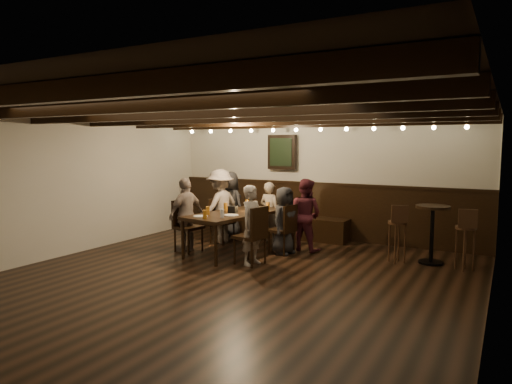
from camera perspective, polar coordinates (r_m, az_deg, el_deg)
The scene contains 27 objects.
room at distance 8.35m, azimuth 2.87°, elevation 0.20°, with size 7.00×7.00×7.00m.
dining_table at distance 8.06m, azimuth -2.69°, elevation -2.99°, with size 1.13×2.01×0.72m.
chair_left_near at distance 8.92m, azimuth -4.33°, elevation -4.69°, with size 0.45×0.45×0.86m.
chair_left_far at distance 8.29m, azimuth -8.52°, elevation -5.44°, with size 0.48×0.48×0.92m.
chair_right_near at distance 8.05m, azimuth 3.34°, elevation -5.83°, with size 0.45×0.45×0.87m.
chair_right_far at distance 7.34m, azimuth -0.65°, elevation -6.83°, with size 0.49×0.49×0.94m.
person_bench_left at distance 9.31m, azimuth -3.33°, elevation -1.62°, with size 0.67×0.43×1.36m, color #2A2A2C.
person_bench_centre at distance 8.88m, azimuth 1.71°, elevation -2.55°, with size 0.43×0.28×1.19m, color gray.
person_bench_right at distance 8.26m, azimuth 6.16°, elevation -2.84°, with size 0.63×0.49×1.30m, color #511B26.
person_left_near at distance 8.87m, azimuth -4.50°, elevation -1.78°, with size 0.93×0.53×1.43m, color #9E9086.
person_left_far at distance 8.24m, azimuth -8.71°, elevation -2.82°, with size 0.77×0.32×1.32m, color gray.
person_right_near at distance 7.97m, azimuth 3.54°, elevation -3.58°, with size 0.58×0.38×1.18m, color black.
person_right_far at distance 7.25m, azimuth -0.47°, elevation -4.17°, with size 0.46×0.30×1.27m, color #AB9E90.
pint_a at distance 8.75m, azimuth -1.12°, elevation -1.42°, with size 0.07×0.07×0.14m, color #BF7219.
pint_b at distance 8.39m, azimuth 1.49°, elevation -1.74°, with size 0.07×0.07×0.14m, color #BF7219.
pint_c at distance 8.31m, azimuth -3.83°, elevation -1.83°, with size 0.07×0.07×0.14m, color #BF7219.
pint_d at distance 8.00m, azimuth -0.13°, elevation -2.11°, with size 0.07×0.07×0.14m, color silver.
pint_e at distance 7.85m, azimuth -6.05°, elevation -2.30°, with size 0.07×0.07×0.14m, color #BF7219.
pint_f at distance 7.50m, azimuth -4.25°, elevation -2.68°, with size 0.07×0.07×0.14m, color silver.
pint_g at distance 7.42m, azimuth -6.41°, elevation -2.80°, with size 0.07×0.07×0.14m, color #BF7219.
plate_near at distance 7.64m, azimuth -6.96°, elevation -3.03°, with size 0.24×0.24×0.01m, color white.
plate_far at distance 7.70m, azimuth -3.12°, elevation -2.91°, with size 0.24×0.24×0.01m, color white.
condiment_caddy at distance 8.00m, azimuth -2.93°, elevation -2.20°, with size 0.15×0.10×0.12m, color black.
candle at distance 8.20m, azimuth -0.69°, elevation -2.24°, with size 0.05×0.05×0.05m, color beige.
high_top_table at distance 7.83m, azimuth 21.17°, elevation -3.94°, with size 0.53×0.53×0.94m.
bar_stool_left at distance 7.76m, azimuth 17.22°, elevation -5.86°, with size 0.33×0.35×0.96m.
bar_stool_right at distance 7.68m, azimuth 24.65°, elevation -6.28°, with size 0.32×0.33×0.96m.
Camera 1 is at (3.39, -5.23, 1.91)m, focal length 32.00 mm.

